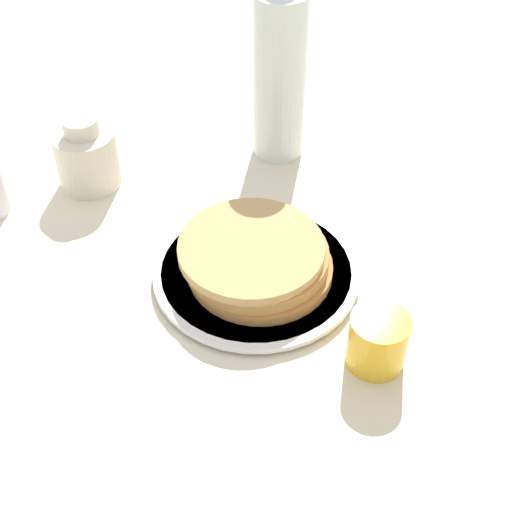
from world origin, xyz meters
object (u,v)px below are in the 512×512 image
pancake_stack (257,258)px  juice_glass (378,341)px  water_bottle_mid (280,76)px  cream_jug (87,156)px  plate (256,272)px

pancake_stack → juice_glass: juice_glass is taller
pancake_stack → water_bottle_mid: water_bottle_mid is taller
pancake_stack → cream_jug: bearing=56.6°
plate → water_bottle_mid: water_bottle_mid is taller
plate → cream_jug: cream_jug is taller
plate → juice_glass: (-0.11, -0.14, 0.03)m
pancake_stack → juice_glass: (-0.11, -0.14, -0.00)m
juice_glass → water_bottle_mid: (0.37, 0.13, 0.09)m
pancake_stack → cream_jug: cream_jug is taller
pancake_stack → cream_jug: (0.16, 0.25, 0.01)m
juice_glass → cream_jug: size_ratio=0.63×
plate → water_bottle_mid: (0.26, -0.01, 0.11)m
plate → cream_jug: bearing=57.0°
plate → juice_glass: size_ratio=3.83×
pancake_stack → cream_jug: size_ratio=1.77×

